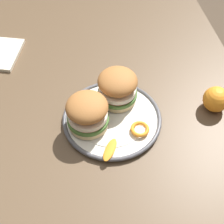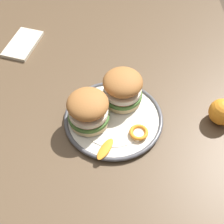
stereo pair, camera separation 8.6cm
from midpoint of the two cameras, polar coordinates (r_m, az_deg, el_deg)
ground_plane at (r=1.60m, az=1.00°, el=-15.05°), size 8.00×8.00×0.00m
dining_table at (r=1.05m, az=1.48°, el=-1.25°), size 1.46×0.91×0.72m
dinner_plate at (r=0.93m, az=2.64°, el=-1.33°), size 0.28×0.28×0.02m
sandwich_half_left at (r=0.87m, az=-1.72°, el=0.28°), size 0.16×0.16×0.10m
sandwich_half_right at (r=0.92m, az=4.27°, el=4.11°), size 0.16×0.16×0.10m
orange_peel_curled at (r=0.89m, az=7.22°, el=-3.76°), size 0.06×0.06×0.01m
orange_peel_strip_long at (r=0.85m, az=1.38°, el=-6.72°), size 0.08×0.06×0.01m
whole_orange at (r=0.97m, az=21.02°, el=-0.13°), size 0.08×0.08×0.08m
folded_napkin at (r=1.19m, az=-13.63°, el=11.46°), size 0.18×0.13×0.01m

